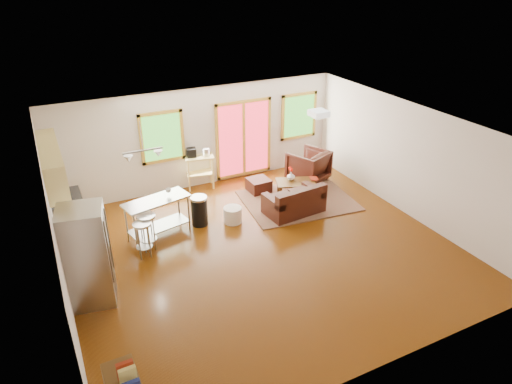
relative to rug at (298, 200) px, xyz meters
name	(u,v)px	position (x,y,z in m)	size (l,w,h in m)	color
floor	(262,250)	(-1.77, -1.52, -0.02)	(7.50, 7.00, 0.02)	#3D1D03
ceiling	(263,129)	(-1.77, -1.52, 2.60)	(7.50, 7.00, 0.02)	silver
back_wall	(200,138)	(-1.77, 1.99, 1.29)	(7.50, 0.02, 2.60)	beige
left_wall	(56,240)	(-5.53, -1.52, 1.29)	(0.02, 7.00, 2.60)	beige
right_wall	(410,160)	(1.99, -1.52, 1.29)	(0.02, 7.00, 2.60)	beige
front_wall	(383,301)	(-1.77, -5.03, 1.29)	(7.50, 0.02, 2.60)	beige
window_left	(162,137)	(-2.77, 1.94, 1.49)	(1.10, 0.05, 1.30)	#275A1B
french_doors	(244,139)	(-0.57, 1.94, 1.09)	(1.60, 0.05, 2.10)	red
window_right	(299,116)	(1.13, 1.94, 1.49)	(1.10, 0.05, 1.30)	#275A1B
rug	(298,200)	(0.00, 0.00, 0.00)	(2.64, 2.03, 0.03)	#50603D
loveseat	(295,202)	(-0.40, -0.49, 0.27)	(1.42, 0.88, 0.72)	black
coffee_table	(296,183)	(0.10, 0.31, 0.32)	(1.10, 0.88, 0.38)	#3D270D
armchair	(308,164)	(0.86, 0.92, 0.46)	(0.92, 0.86, 0.95)	black
ottoman	(259,185)	(-0.64, 0.91, 0.16)	(0.53, 0.53, 0.35)	black
pouf	(233,215)	(-1.87, -0.22, 0.17)	(0.42, 0.42, 0.37)	beige
vase	(291,175)	(0.03, 0.43, 0.51)	(0.27, 0.27, 0.34)	silver
book	(310,174)	(0.49, 0.24, 0.52)	(0.19, 0.02, 0.26)	maroon
cabinets	(67,211)	(-5.26, 0.18, 0.91)	(0.64, 2.24, 2.30)	#D9C26C
refrigerator	(88,256)	(-5.11, -1.60, 0.89)	(0.84, 0.83, 1.81)	#B7BABC
island	(158,211)	(-3.52, -0.04, 0.59)	(1.48, 0.85, 0.88)	#B7BABC
cup	(168,190)	(-3.23, 0.04, 1.00)	(0.12, 0.09, 0.12)	silver
bar_stool_a	(143,232)	(-4.00, -0.68, 0.56)	(0.39, 0.39, 0.77)	#B7BABC
bar_stool_b	(147,224)	(-3.86, -0.47, 0.58)	(0.39, 0.39, 0.80)	#B7BABC
trash_can	(199,211)	(-2.57, 0.02, 0.34)	(0.45, 0.45, 0.69)	black
kitchen_cart	(198,161)	(-1.92, 1.83, 0.75)	(0.81, 0.61, 1.11)	#D9C26C
ceiling_flush	(319,113)	(-0.17, -0.92, 2.52)	(0.35, 0.35, 0.12)	white
pendant_light	(143,155)	(-3.67, -0.02, 1.88)	(0.80, 0.18, 0.79)	gray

